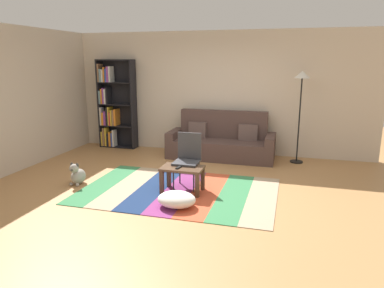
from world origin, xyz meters
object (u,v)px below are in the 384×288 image
at_px(tv_remote, 179,167).
at_px(coffee_table, 182,172).
at_px(dog, 78,175).
at_px(standing_lamp, 302,87).
at_px(bookshelf, 113,107).
at_px(couch, 221,142).
at_px(folding_chair, 188,155).
at_px(pouf, 177,199).

bearing_deg(tv_remote, coffee_table, 70.33).
bearing_deg(dog, standing_lamp, 33.80).
height_order(bookshelf, dog, bookshelf).
bearing_deg(couch, folding_chair, -95.39).
xyz_separation_m(bookshelf, pouf, (2.62, -3.12, -0.86)).
distance_m(couch, coffee_table, 2.24).
height_order(pouf, dog, dog).
bearing_deg(folding_chair, dog, -131.01).
bearing_deg(standing_lamp, bookshelf, 176.98).
bearing_deg(standing_lamp, dog, -146.20).
distance_m(couch, dog, 3.10).
bearing_deg(pouf, bookshelf, 130.02).
xyz_separation_m(couch, bookshelf, (-2.71, 0.28, 0.64)).
bearing_deg(coffee_table, couch, 85.15).
relative_size(couch, folding_chair, 2.51).
relative_size(bookshelf, pouf, 3.76).
bearing_deg(couch, bookshelf, 174.00).
relative_size(bookshelf, folding_chair, 2.32).
xyz_separation_m(coffee_table, standing_lamp, (1.77, 2.29, 1.22)).
relative_size(bookshelf, dog, 5.25).
xyz_separation_m(dog, tv_remote, (1.79, 0.05, 0.27)).
xyz_separation_m(pouf, folding_chair, (-0.09, 0.90, 0.41)).
bearing_deg(tv_remote, pouf, -65.87).
bearing_deg(coffee_table, folding_chair, 88.73).
distance_m(coffee_table, dog, 1.84).
height_order(tv_remote, folding_chair, folding_chair).
height_order(bookshelf, standing_lamp, bookshelf).
bearing_deg(folding_chair, coffee_table, -54.97).
bearing_deg(bookshelf, coffee_table, -44.92).
relative_size(pouf, dog, 1.40).
height_order(dog, tv_remote, tv_remote).
bearing_deg(bookshelf, dog, -75.37).
distance_m(coffee_table, standing_lamp, 3.14).
relative_size(pouf, folding_chair, 0.62).
height_order(bookshelf, pouf, bookshelf).
bearing_deg(tv_remote, standing_lamp, 62.10).
height_order(coffee_table, pouf, coffee_table).
xyz_separation_m(standing_lamp, folding_chair, (-1.76, -2.00, -1.02)).
relative_size(couch, tv_remote, 15.07).
relative_size(coffee_table, dog, 1.66).
height_order(couch, standing_lamp, standing_lamp).
relative_size(bookshelf, tv_remote, 13.91).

